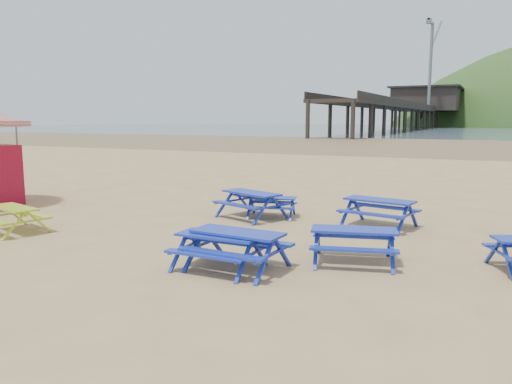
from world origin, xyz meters
The scene contains 11 objects.
ground centered at (0.00, 0.00, 0.00)m, with size 400.00×400.00×0.00m, color tan.
wet_sand centered at (0.00, 55.00, 0.00)m, with size 400.00×400.00×0.00m, color olive.
sea centered at (0.00, 170.00, 0.01)m, with size 400.00×400.00×0.00m, color #485A67.
picnic_table_blue_a centered at (-0.55, 2.80, 0.33)m, with size 1.85×1.63×0.66m.
picnic_table_blue_b centered at (-1.06, 2.39, 0.42)m, with size 2.46×2.23×0.84m.
picnic_table_blue_c centered at (2.93, 2.75, 0.42)m, with size 2.26×1.96×0.83m.
picnic_table_blue_d centered at (1.11, -2.71, 0.41)m, with size 2.05×1.69×0.82m.
picnic_table_blue_e centered at (3.20, -1.20, 0.39)m, with size 2.17×1.92×0.78m.
picnic_table_yellow centered at (-6.18, -2.33, 0.36)m, with size 2.03×1.79×0.72m.
pier centered at (-17.99, 178.23, 5.46)m, with size 24.00×220.00×39.29m.
picnic_table_blue_g centered at (0.74, -2.87, 0.38)m, with size 1.81×1.46×0.75m.
Camera 1 is at (5.89, -11.79, 3.17)m, focal length 35.00 mm.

